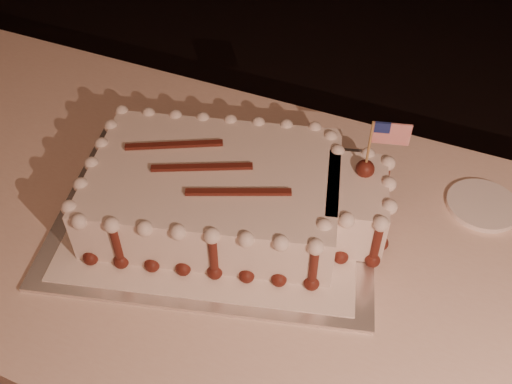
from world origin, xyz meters
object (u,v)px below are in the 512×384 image
at_px(cake_board, 217,213).
at_px(sheet_cake, 232,193).
at_px(side_plate, 483,205).
at_px(banquet_table, 264,347).

bearing_deg(cake_board, sheet_cake, 0.14).
xyz_separation_m(cake_board, side_plate, (0.45, 0.22, 0.00)).
bearing_deg(side_plate, sheet_cake, -153.29).
relative_size(banquet_table, cake_board, 4.14).
distance_m(cake_board, side_plate, 0.50).
height_order(cake_board, side_plate, side_plate).
xyz_separation_m(banquet_table, sheet_cake, (-0.08, 0.03, 0.44)).
relative_size(banquet_table, side_plate, 17.80).
relative_size(cake_board, side_plate, 4.30).
bearing_deg(banquet_table, side_plate, 34.64).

